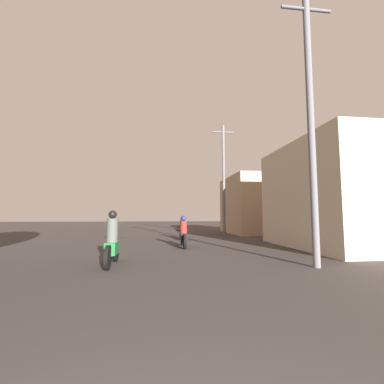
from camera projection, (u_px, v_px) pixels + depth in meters
The scene contains 7 objects.
motorcycle_green at pixel (112, 243), 7.52m from camera, with size 0.60×1.95×1.60m.
motorcycle_black at pixel (183, 234), 11.78m from camera, with size 0.60×2.00×1.44m.
motorcycle_blue at pixel (182, 230), 15.45m from camera, with size 0.60×2.06×1.42m.
building_right_near at pixel (349, 195), 11.89m from camera, with size 5.74×6.54×4.74m.
building_right_far at pixel (253, 205), 20.98m from camera, with size 4.11×6.18×4.56m.
utility_pole_near at pixel (311, 119), 7.56m from camera, with size 1.60×0.20×8.27m.
utility_pole_far at pixel (224, 177), 18.40m from camera, with size 1.60×0.20×8.00m.
Camera 1 is at (0.13, -0.57, 1.47)m, focal length 24.00 mm.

